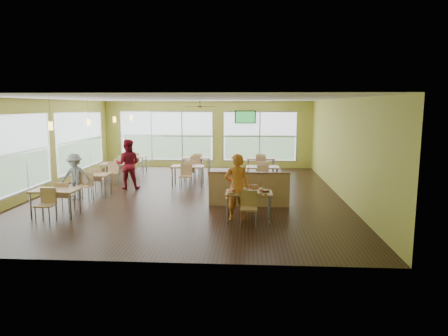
{
  "coord_description": "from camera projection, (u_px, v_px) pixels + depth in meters",
  "views": [
    {
      "loc": [
        1.99,
        -13.17,
        2.96
      ],
      "look_at": [
        1.24,
        -1.2,
        1.1
      ],
      "focal_mm": 32.0,
      "sensor_mm": 36.0,
      "label": 1
    }
  ],
  "objects": [
    {
      "name": "cup_red_far",
      "position": [
        261.0,
        190.0,
        10.24
      ],
      "size": [
        0.1,
        0.1,
        0.36
      ],
      "color": "white",
      "rests_on": "main_table"
    },
    {
      "name": "half_wall_divider",
      "position": [
        249.0,
        189.0,
        11.84
      ],
      "size": [
        2.4,
        0.14,
        1.04
      ],
      "color": "tan",
      "rests_on": "floor"
    },
    {
      "name": "window_bays",
      "position": [
        137.0,
        142.0,
        16.54
      ],
      "size": [
        9.24,
        10.24,
        2.38
      ],
      "color": "white",
      "rests_on": "room"
    },
    {
      "name": "main_table",
      "position": [
        249.0,
        197.0,
        10.39
      ],
      "size": [
        1.22,
        1.52,
        0.87
      ],
      "color": "tan",
      "rests_on": "floor"
    },
    {
      "name": "cup_red_near",
      "position": [
        250.0,
        191.0,
        10.17
      ],
      "size": [
        0.08,
        0.08,
        0.3
      ],
      "color": "white",
      "rests_on": "main_table"
    },
    {
      "name": "tv_backwall",
      "position": [
        245.0,
        117.0,
        18.9
      ],
      "size": [
        1.0,
        0.07,
        0.6
      ],
      "color": "black",
      "rests_on": "wall_back"
    },
    {
      "name": "wrapper_right",
      "position": [
        259.0,
        194.0,
        10.06
      ],
      "size": [
        0.17,
        0.16,
        0.04
      ],
      "primitive_type": "ellipsoid",
      "rotation": [
        0.0,
        0.0,
        0.17
      ],
      "color": "#A78551",
      "rests_on": "main_table"
    },
    {
      "name": "patron_maroon",
      "position": [
        128.0,
        164.0,
        14.31
      ],
      "size": [
        0.95,
        0.78,
        1.79
      ],
      "primitive_type": "imported",
      "rotation": [
        0.0,
        0.0,
        3.26
      ],
      "color": "maroon",
      "rests_on": "floor"
    },
    {
      "name": "pendant_lights",
      "position": [
        102.0,
        121.0,
        14.06
      ],
      "size": [
        0.11,
        7.31,
        0.86
      ],
      "color": "#2D2119",
      "rests_on": "ceiling"
    },
    {
      "name": "wrapper_mid",
      "position": [
        247.0,
        190.0,
        10.54
      ],
      "size": [
        0.24,
        0.22,
        0.06
      ],
      "primitive_type": "ellipsoid",
      "rotation": [
        0.0,
        0.0,
        -0.1
      ],
      "color": "#A78551",
      "rests_on": "main_table"
    },
    {
      "name": "ceiling_fan",
      "position": [
        200.0,
        107.0,
        16.08
      ],
      "size": [
        1.25,
        1.25,
        0.29
      ],
      "color": "#2D2119",
      "rests_on": "ceiling"
    },
    {
      "name": "patron_grey",
      "position": [
        75.0,
        176.0,
        12.73
      ],
      "size": [
        0.96,
        0.56,
        1.48
      ],
      "primitive_type": "imported",
      "rotation": [
        0.0,
        0.0,
        0.01
      ],
      "color": "slate",
      "rests_on": "floor"
    },
    {
      "name": "dining_tables",
      "position": [
        169.0,
        168.0,
        15.23
      ],
      "size": [
        6.92,
        8.72,
        0.87
      ],
      "color": "tan",
      "rests_on": "floor"
    },
    {
      "name": "room",
      "position": [
        189.0,
        147.0,
        13.32
      ],
      "size": [
        12.0,
        12.04,
        3.2
      ],
      "color": "black",
      "rests_on": "ground"
    },
    {
      "name": "wrapper_left",
      "position": [
        231.0,
        193.0,
        10.14
      ],
      "size": [
        0.22,
        0.21,
        0.04
      ],
      "primitive_type": "ellipsoid",
      "rotation": [
        0.0,
        0.0,
        -0.36
      ],
      "color": "#A78551",
      "rests_on": "main_table"
    },
    {
      "name": "ketchup_cup",
      "position": [
        266.0,
        194.0,
        10.05
      ],
      "size": [
        0.06,
        0.06,
        0.03
      ],
      "primitive_type": "cylinder",
      "color": "#9D2812",
      "rests_on": "main_table"
    },
    {
      "name": "man_plaid",
      "position": [
        237.0,
        187.0,
        10.38
      ],
      "size": [
        0.69,
        0.49,
        1.76
      ],
      "primitive_type": "imported",
      "rotation": [
        0.0,
        0.0,
        3.26
      ],
      "color": "#F7491B",
      "rests_on": "floor"
    },
    {
      "name": "cup_yellow",
      "position": [
        245.0,
        190.0,
        10.24
      ],
      "size": [
        0.1,
        0.1,
        0.36
      ],
      "color": "white",
      "rests_on": "main_table"
    },
    {
      "name": "food_basket",
      "position": [
        265.0,
        191.0,
        10.39
      ],
      "size": [
        0.25,
        0.25,
        0.06
      ],
      "color": "black",
      "rests_on": "main_table"
    },
    {
      "name": "cup_blue",
      "position": [
        233.0,
        190.0,
        10.25
      ],
      "size": [
        0.09,
        0.09,
        0.33
      ],
      "color": "white",
      "rests_on": "main_table"
    }
  ]
}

